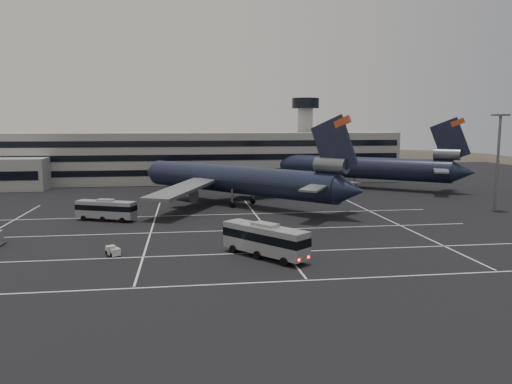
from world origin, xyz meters
TOP-DOWN VIEW (x-y plane):
  - ground at (0.00, 0.00)m, footprint 260.00×260.00m
  - lane_markings at (0.95, 0.72)m, footprint 90.00×55.62m
  - terminal at (-2.95, 71.14)m, footprint 125.00×26.00m
  - hills at (17.99, 170.00)m, footprint 352.00×180.00m
  - lightpole_right at (58.00, 15.00)m, footprint 2.40×2.40m
  - trijet_main at (9.82, 28.50)m, footprint 43.29×45.95m
  - trijet_far at (43.99, 52.21)m, footprint 48.83×40.33m
  - bus_near at (9.01, -12.21)m, footprint 9.83×11.37m
  - bus_far at (-14.14, 15.09)m, footprint 10.67×6.33m
  - tug_b at (-9.74, -8.69)m, footprint 2.16×2.45m

SIDE VIEW (x-z plane):
  - hills at x=17.99m, z-range -34.07..9.93m
  - ground at x=0.00m, z-range 0.00..0.00m
  - lane_markings at x=0.95m, z-range 0.00..0.01m
  - tug_b at x=-9.74m, z-range -0.08..1.28m
  - bus_far at x=-14.14m, z-range 0.18..3.90m
  - bus_near at x=9.01m, z-range 0.20..4.53m
  - trijet_main at x=9.82m, z-range -3.79..14.29m
  - trijet_far at x=43.99m, z-range -3.61..14.47m
  - terminal at x=-2.95m, z-range -5.07..18.93m
  - lightpole_right at x=58.00m, z-range 2.68..20.95m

